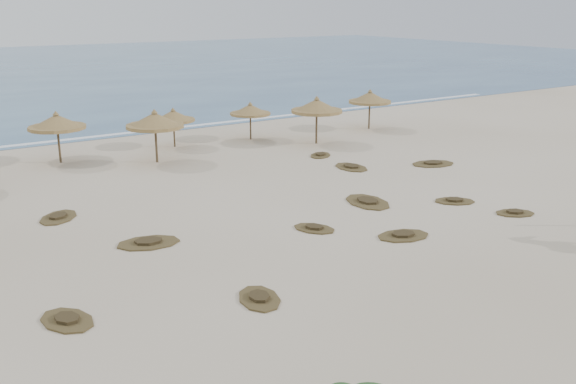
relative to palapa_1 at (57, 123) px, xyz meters
name	(u,v)px	position (x,y,z in m)	size (l,w,h in m)	color
ground	(385,249)	(6.47, -19.96, -2.27)	(160.00, 160.00, 0.00)	beige
ocean	(0,71)	(6.47, 55.04, -2.27)	(200.00, 100.00, 0.01)	navy
foam_line	(133,133)	(6.47, 6.04, -2.27)	(70.00, 0.60, 0.01)	white
palapa_1	(57,123)	(0.00, 0.00, 0.00)	(4.01, 4.01, 2.93)	#4F3F28
palapa_2	(155,121)	(4.58, -2.89, 0.07)	(4.22, 4.22, 3.02)	#4F3F28
palapa_3	(173,116)	(7.04, 0.28, -0.36)	(3.13, 3.13, 2.46)	#4F3F28
palapa_4	(250,110)	(12.17, -0.30, -0.35)	(2.96, 2.96, 2.48)	#4F3F28
palapa_5	(317,107)	(15.02, -3.74, 0.09)	(3.51, 3.51, 3.04)	#4F3F28
palapa_6	(370,98)	(21.04, -1.78, -0.08)	(3.64, 3.64, 2.82)	#4F3F28
scrub_0	(67,320)	(-4.78, -19.27, -2.22)	(1.76, 2.20, 0.16)	brown
scrub_1	(148,242)	(-0.59, -14.74, -2.22)	(2.66, 2.06, 0.16)	brown
scrub_2	(314,228)	(5.52, -16.85, -2.22)	(1.81, 2.06, 0.16)	brown
scrub_3	(368,202)	(9.58, -15.29, -2.22)	(2.04, 2.81, 0.16)	brown
scrub_4	(454,201)	(12.95, -17.35, -2.22)	(2.16, 1.99, 0.16)	brown
scrub_5	(433,163)	(17.23, -11.80, -2.22)	(2.80, 2.18, 0.16)	brown
scrub_6	(58,217)	(-2.64, -9.87, -2.22)	(2.34, 2.47, 0.16)	brown
scrub_7	(351,167)	(12.93, -9.92, -2.22)	(1.55, 2.29, 0.16)	brown
scrub_9	(403,235)	(7.91, -19.40, -2.22)	(2.37, 1.82, 0.16)	brown
scrub_10	(320,155)	(13.19, -6.70, -2.22)	(2.08, 1.99, 0.16)	brown
scrub_11	(259,298)	(0.47, -21.05, -2.22)	(1.67, 2.15, 0.16)	brown
scrub_12	(515,213)	(13.81, -19.96, -2.22)	(1.97, 1.74, 0.16)	brown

